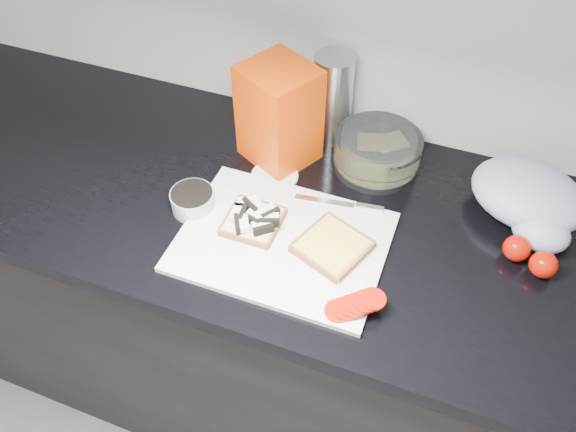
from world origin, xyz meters
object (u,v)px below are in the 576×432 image
object	(u,v)px
glass_bowl	(377,152)
bread_bag	(279,115)
cutting_board	(283,242)
steel_canister	(332,98)

from	to	relation	value
glass_bowl	bread_bag	xyz separation A→B (m)	(-0.21, -0.04, 0.07)
cutting_board	bread_bag	size ratio (longest dim) A/B	1.77
steel_canister	cutting_board	bearing A→B (deg)	-87.59
cutting_board	steel_canister	bearing A→B (deg)	92.41
cutting_board	bread_bag	world-z (taller)	bread_bag
cutting_board	glass_bowl	world-z (taller)	glass_bowl
cutting_board	steel_canister	distance (m)	0.36
bread_bag	glass_bowl	bearing A→B (deg)	38.62
glass_bowl	steel_canister	size ratio (longest dim) A/B	0.90
bread_bag	cutting_board	bearing A→B (deg)	-39.86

